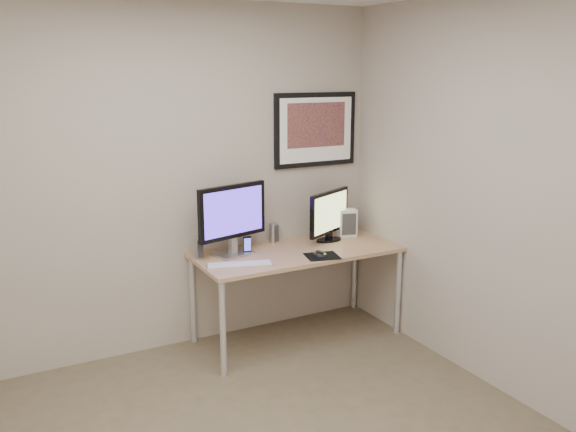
% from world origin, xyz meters
% --- Properties ---
extents(room, '(3.60, 3.60, 3.60)m').
position_xyz_m(room, '(0.00, 0.45, 1.64)').
color(room, white).
rests_on(room, ground).
extents(desk, '(1.60, 0.70, 0.73)m').
position_xyz_m(desk, '(1.00, 1.35, 0.66)').
color(desk, '#9B714B').
rests_on(desk, floor).
extents(framed_art, '(0.75, 0.04, 0.60)m').
position_xyz_m(framed_art, '(1.35, 1.68, 1.62)').
color(framed_art, black).
rests_on(framed_art, room).
extents(monitor_large, '(0.59, 0.25, 0.54)m').
position_xyz_m(monitor_large, '(0.51, 1.46, 1.03)').
color(monitor_large, '#A5A4A9').
rests_on(monitor_large, desk).
extents(monitor_tv, '(0.49, 0.26, 0.42)m').
position_xyz_m(monitor_tv, '(1.36, 1.46, 0.95)').
color(monitor_tv, black).
rests_on(monitor_tv, desk).
extents(speaker_left, '(0.08, 0.08, 0.16)m').
position_xyz_m(speaker_left, '(0.24, 1.51, 0.81)').
color(speaker_left, '#A5A4A9').
rests_on(speaker_left, desk).
extents(speaker_right, '(0.08, 0.08, 0.16)m').
position_xyz_m(speaker_right, '(0.93, 1.63, 0.81)').
color(speaker_right, '#A5A4A9').
rests_on(speaker_right, desk).
extents(phone_dock, '(0.07, 0.07, 0.14)m').
position_xyz_m(phone_dock, '(0.61, 1.43, 0.80)').
color(phone_dock, black).
rests_on(phone_dock, desk).
extents(keyboard, '(0.49, 0.26, 0.02)m').
position_xyz_m(keyboard, '(0.45, 1.21, 0.74)').
color(keyboard, silver).
rests_on(keyboard, desk).
extents(mousepad, '(0.29, 0.27, 0.00)m').
position_xyz_m(mousepad, '(1.09, 1.12, 0.73)').
color(mousepad, black).
rests_on(mousepad, desk).
extents(mouse, '(0.07, 0.11, 0.04)m').
position_xyz_m(mouse, '(1.08, 1.14, 0.75)').
color(mouse, black).
rests_on(mouse, mousepad).
extents(fan_unit, '(0.17, 0.15, 0.23)m').
position_xyz_m(fan_unit, '(1.57, 1.52, 0.85)').
color(fan_unit, silver).
rests_on(fan_unit, desk).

